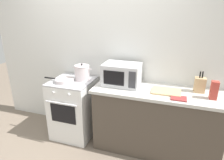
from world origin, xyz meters
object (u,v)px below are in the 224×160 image
stove (74,108)px  microwave (122,74)px  stock_pot (82,73)px  oven_mitt (179,98)px  knife_block (200,85)px  frying_pan (64,80)px  pasta_box (214,90)px  cutting_board (166,91)px

stove → microwave: size_ratio=1.84×
stock_pot → oven_mitt: size_ratio=1.69×
oven_mitt → stove: bearing=174.0°
stove → microwave: (0.75, 0.08, 0.61)m
knife_block → oven_mitt: knife_block is taller
frying_pan → oven_mitt: (1.58, -0.07, -0.02)m
pasta_box → oven_mitt: (-0.38, -0.13, -0.10)m
stove → cutting_board: bearing=0.0°
stove → frying_pan: bearing=-127.8°
stove → microwave: 0.97m
stock_pot → microwave: microwave is taller
stock_pot → oven_mitt: bearing=-9.7°
cutting_board → pasta_box: size_ratio=1.64×
stove → pasta_box: bearing=-0.9°
stock_pot → stove: bearing=-151.7°
microwave → oven_mitt: 0.81m
pasta_box → stock_pot: bearing=176.6°
cutting_board → frying_pan: bearing=-176.3°
microwave → knife_block: 1.01m
stove → microwave: bearing=6.1°
pasta_box → cutting_board: bearing=176.8°
stove → pasta_box: (1.89, -0.03, 0.57)m
frying_pan → oven_mitt: frying_pan is taller
pasta_box → oven_mitt: size_ratio=1.22×
cutting_board → knife_block: knife_block is taller
oven_mitt → knife_block: bearing=51.3°
stock_pot → frying_pan: stock_pot is taller
cutting_board → oven_mitt: 0.22m
stove → frying_pan: 0.50m
microwave → stock_pot: bearing=-179.7°
cutting_board → knife_block: bearing=19.5°
stock_pot → knife_block: size_ratio=1.11×
oven_mitt → pasta_box: bearing=18.9°
stock_pot → pasta_box: stock_pot is taller
stove → pasta_box: pasta_box is taller
frying_pan → microwave: microwave is taller
cutting_board → oven_mitt: cutting_board is taller
stock_pot → microwave: bearing=0.3°
stock_pot → pasta_box: size_ratio=1.38×
cutting_board → knife_block: 0.43m
microwave → cutting_board: (0.61, -0.08, -0.14)m
frying_pan → oven_mitt: 1.58m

